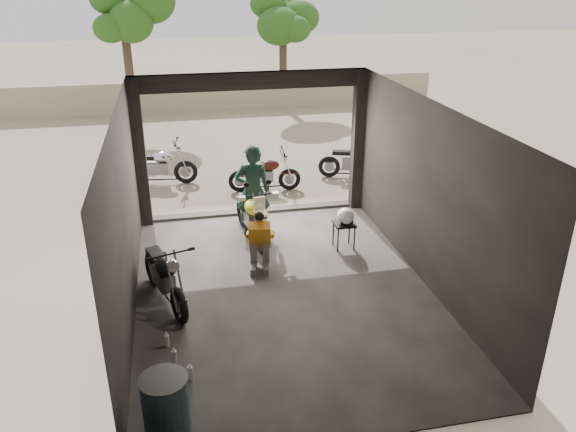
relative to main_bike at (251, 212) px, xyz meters
name	(u,v)px	position (x,y,z in m)	size (l,w,h in m)	color
ground	(284,291)	(0.23, -2.17, -0.60)	(80.00, 80.00, 0.00)	#7A6D56
garage	(277,212)	(0.23, -1.62, 0.67)	(7.00, 7.13, 3.20)	#2D2B28
boundary_wall	(213,95)	(0.23, 11.83, 0.00)	(18.00, 0.30, 1.20)	gray
tree_left	(122,7)	(-2.77, 10.33, 3.38)	(2.20, 2.20, 5.60)	#382B1E
tree_right	(283,14)	(3.03, 11.83, 2.95)	(2.20, 2.20, 5.00)	#382B1E
main_bike	(251,212)	(0.00, 0.00, 0.00)	(0.74, 1.81, 1.21)	white
left_bike	(164,272)	(-1.77, -2.09, -0.02)	(0.70, 1.71, 1.16)	black
outside_bike_a	(158,163)	(-1.87, 3.71, -0.02)	(0.71, 1.72, 1.16)	black
outside_bike_b	(265,171)	(0.72, 2.67, -0.07)	(0.65, 1.58, 1.07)	#441510
outside_bike_c	(354,158)	(3.20, 3.14, -0.05)	(0.67, 1.62, 1.10)	black
rider	(253,191)	(0.07, 0.22, 0.38)	(0.72, 0.47, 1.96)	#162D25
mechanic	(260,243)	(-0.04, -1.27, -0.09)	(0.53, 0.72, 1.04)	orange
stool	(344,226)	(1.73, -0.79, -0.12)	(0.40, 0.40, 0.56)	black
helmet	(345,216)	(1.73, -0.84, 0.11)	(0.34, 0.36, 0.32)	white
oil_drum	(166,409)	(-1.77, -5.13, -0.18)	(0.55, 0.55, 0.85)	#465F77
sign_post	(379,115)	(3.68, 2.74, 1.17)	(0.87, 0.08, 2.60)	black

